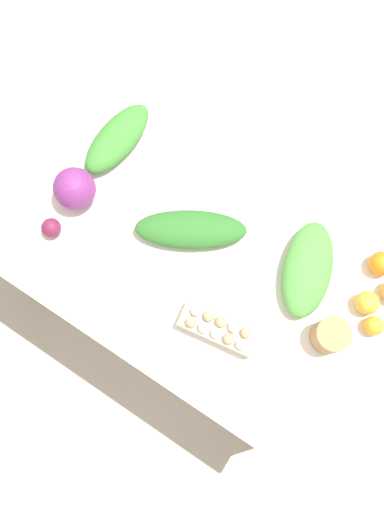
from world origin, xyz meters
The scene contains 12 objects.
ground_plane centered at (0.00, 0.00, 0.00)m, with size 8.00×8.00×0.00m, color #B2A899.
dining_table centered at (0.00, 0.00, 0.66)m, with size 1.41×0.83×0.76m.
cabbage_purple centered at (-0.46, -0.03, 0.83)m, with size 0.15×0.15×0.15m, color #7A2D75.
egg_carton centered at (0.21, -0.16, 0.80)m, with size 0.27×0.13×0.09m.
paper_bag centered at (0.52, 0.01, 0.81)m, with size 0.11×0.11×0.10m, color #A87F51.
greens_bunch_kale centered at (-0.05, 0.07, 0.80)m, with size 0.39×0.14×0.08m, color #2D6B28.
greens_bunch_dandelion centered at (-0.46, 0.22, 0.80)m, with size 0.33×0.14×0.09m, color #3D8433.
greens_bunch_scallion centered at (0.35, 0.17, 0.80)m, with size 0.34×0.16×0.09m, color #4C933D.
beet_root centered at (-0.46, -0.18, 0.79)m, with size 0.07×0.07×0.07m, color maroon.
orange_0 centered at (0.58, 0.18, 0.80)m, with size 0.08×0.08×0.08m, color #F9A833.
orange_1 centered at (0.55, 0.32, 0.80)m, with size 0.08×0.08×0.08m, color orange.
orange_2 centered at (0.63, 0.12, 0.79)m, with size 0.06×0.06×0.06m, color orange.
Camera 1 is at (0.25, -0.38, 2.43)m, focal length 35.00 mm.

